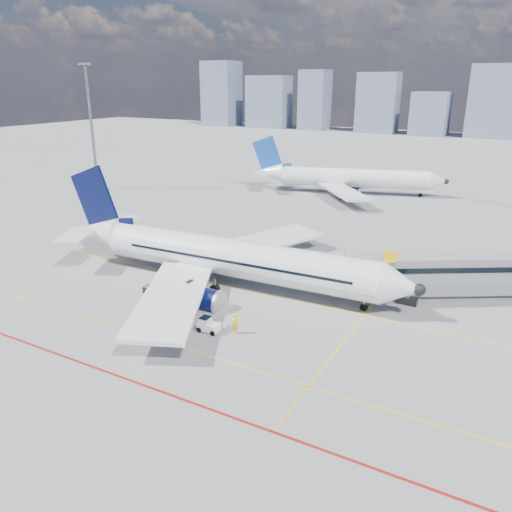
{
  "coord_description": "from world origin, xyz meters",
  "views": [
    {
      "loc": [
        26.23,
        -36.51,
        22.09
      ],
      "look_at": [
        1.43,
        8.39,
        4.0
      ],
      "focal_mm": 35.0,
      "sensor_mm": 36.0,
      "label": 1
    }
  ],
  "objects_px": {
    "main_aircraft": "(221,256)",
    "cargo_dolly": "(180,305)",
    "belt_loader": "(163,290)",
    "ramp_worker": "(235,324)",
    "baggage_tug": "(208,325)",
    "second_aircraft": "(345,178)"
  },
  "relations": [
    {
      "from": "main_aircraft",
      "to": "cargo_dolly",
      "type": "height_order",
      "value": "main_aircraft"
    },
    {
      "from": "baggage_tug",
      "to": "belt_loader",
      "type": "height_order",
      "value": "belt_loader"
    },
    {
      "from": "baggage_tug",
      "to": "ramp_worker",
      "type": "distance_m",
      "value": 2.6
    },
    {
      "from": "belt_loader",
      "to": "ramp_worker",
      "type": "xyz_separation_m",
      "value": [
        11.27,
        -3.58,
        0.37
      ]
    },
    {
      "from": "cargo_dolly",
      "to": "belt_loader",
      "type": "bearing_deg",
      "value": 167.49
    },
    {
      "from": "second_aircraft",
      "to": "baggage_tug",
      "type": "relative_size",
      "value": 18.72
    },
    {
      "from": "baggage_tug",
      "to": "main_aircraft",
      "type": "bearing_deg",
      "value": 115.41
    },
    {
      "from": "main_aircraft",
      "to": "belt_loader",
      "type": "bearing_deg",
      "value": -122.21
    },
    {
      "from": "second_aircraft",
      "to": "ramp_worker",
      "type": "bearing_deg",
      "value": -96.02
    },
    {
      "from": "main_aircraft",
      "to": "second_aircraft",
      "type": "bearing_deg",
      "value": 91.72
    },
    {
      "from": "cargo_dolly",
      "to": "belt_loader",
      "type": "xyz_separation_m",
      "value": [
        -4.35,
        2.68,
        -0.37
      ]
    },
    {
      "from": "belt_loader",
      "to": "ramp_worker",
      "type": "bearing_deg",
      "value": -17.87
    },
    {
      "from": "second_aircraft",
      "to": "baggage_tug",
      "type": "xyz_separation_m",
      "value": [
        9.15,
        -63.76,
        -2.54
      ]
    },
    {
      "from": "ramp_worker",
      "to": "main_aircraft",
      "type": "bearing_deg",
      "value": 77.02
    },
    {
      "from": "main_aircraft",
      "to": "ramp_worker",
      "type": "height_order",
      "value": "main_aircraft"
    },
    {
      "from": "main_aircraft",
      "to": "ramp_worker",
      "type": "xyz_separation_m",
      "value": [
        7.74,
        -9.74,
        -2.21
      ]
    },
    {
      "from": "baggage_tug",
      "to": "belt_loader",
      "type": "bearing_deg",
      "value": 152.0
    },
    {
      "from": "belt_loader",
      "to": "ramp_worker",
      "type": "relative_size",
      "value": 3.02
    },
    {
      "from": "belt_loader",
      "to": "ramp_worker",
      "type": "distance_m",
      "value": 11.83
    },
    {
      "from": "second_aircraft",
      "to": "cargo_dolly",
      "type": "relative_size",
      "value": 10.63
    },
    {
      "from": "second_aircraft",
      "to": "cargo_dolly",
      "type": "bearing_deg",
      "value": -102.15
    },
    {
      "from": "main_aircraft",
      "to": "belt_loader",
      "type": "height_order",
      "value": "main_aircraft"
    }
  ]
}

